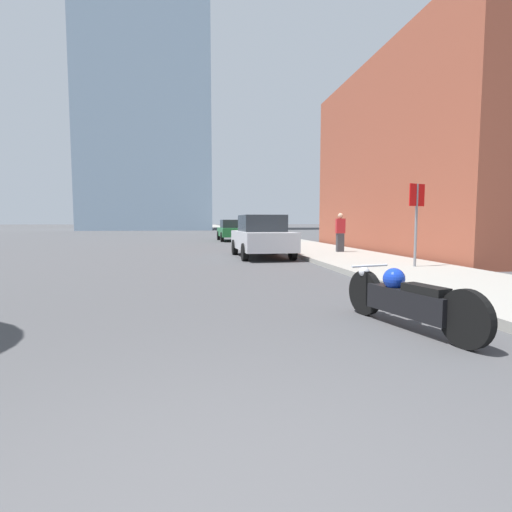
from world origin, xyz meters
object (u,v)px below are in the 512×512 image
Objects in this scene: motorcycle at (406,299)px; stop_sign at (416,210)px; parked_car_silver at (262,236)px; parked_car_green at (232,230)px; pedestrian at (340,232)px.

motorcycle is 6.46m from stop_sign.
motorcycle is at bearing -91.05° from parked_car_silver.
parked_car_silver is at bearing 76.96° from motorcycle.
parked_car_green is at bearing 87.87° from parked_car_silver.
pedestrian is at bearing -77.65° from parked_car_green.
pedestrian reaches higher than parked_car_green.
parked_car_silver is 3.33m from pedestrian.
stop_sign reaches higher than pedestrian.
parked_car_green is (-0.14, 23.87, 0.39)m from motorcycle.
pedestrian is at bearing 91.40° from stop_sign.
motorcycle is 1.49× the size of pedestrian.
parked_car_green is (0.04, 13.40, -0.04)m from parked_car_silver.
stop_sign reaches higher than parked_car_green.
motorcycle is 1.04× the size of stop_sign.
parked_car_green is 13.43m from pedestrian.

